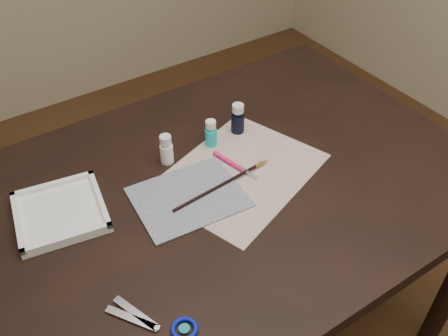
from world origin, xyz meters
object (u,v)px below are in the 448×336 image
paint_bottle_cyan (211,133)px  scissors (147,327)px  canvas (189,197)px  paper (240,173)px  palette_tray (60,212)px  paint_bottle_white (166,149)px  paint_bottle_navy (238,118)px

paint_bottle_cyan → scissors: (-0.40, -0.40, -0.03)m
paint_bottle_cyan → canvas: bearing=-137.4°
paper → palette_tray: 0.45m
canvas → scissors: scissors is taller
paper → paint_bottle_white: paint_bottle_white is taller
paint_bottle_white → paint_bottle_navy: (0.23, 0.01, 0.00)m
canvas → paint_bottle_navy: bearing=31.4°
paint_bottle_white → scissors: paint_bottle_white is taller
scissors → canvas: bearing=-76.8°
paint_bottle_navy → palette_tray: paint_bottle_navy is taller
paint_bottle_white → scissors: 0.49m
paint_bottle_cyan → paint_bottle_navy: bearing=5.5°
paint_bottle_white → paint_bottle_cyan: bearing=-1.6°
scissors → palette_tray: 0.38m
paint_bottle_white → palette_tray: 0.30m
paint_bottle_cyan → paint_bottle_navy: 0.09m
canvas → palette_tray: bearing=157.2°
paint_bottle_navy → scissors: size_ratio=0.44×
paint_bottle_white → paint_bottle_cyan: size_ratio=1.06×
paper → paint_bottle_navy: bearing=57.1°
paper → scissors: size_ratio=1.99×
paint_bottle_white → paint_bottle_cyan: paint_bottle_white is taller
paper → paint_bottle_cyan: 0.14m
paper → palette_tray: bearing=165.7°
paint_bottle_cyan → palette_tray: bearing=-176.3°
paper → canvas: bearing=-177.8°
paint_bottle_white → paint_bottle_cyan: 0.13m
paper → paint_bottle_cyan: paint_bottle_cyan is taller
paint_bottle_cyan → scissors: bearing=-134.9°
paint_bottle_cyan → palette_tray: 0.44m
paint_bottle_white → paper: bearing=-47.1°
paint_bottle_white → scissors: bearing=-123.3°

